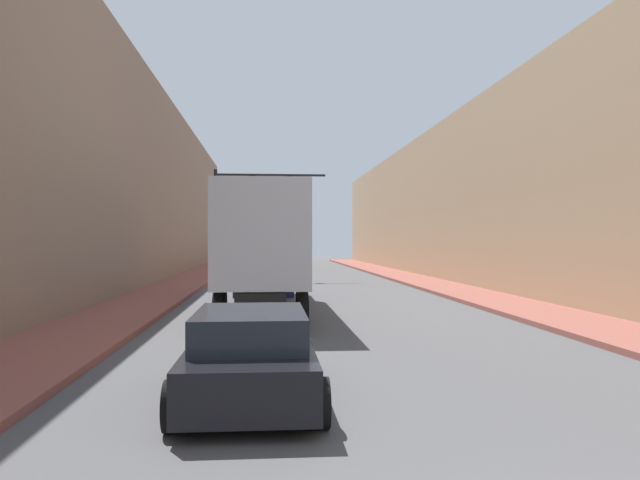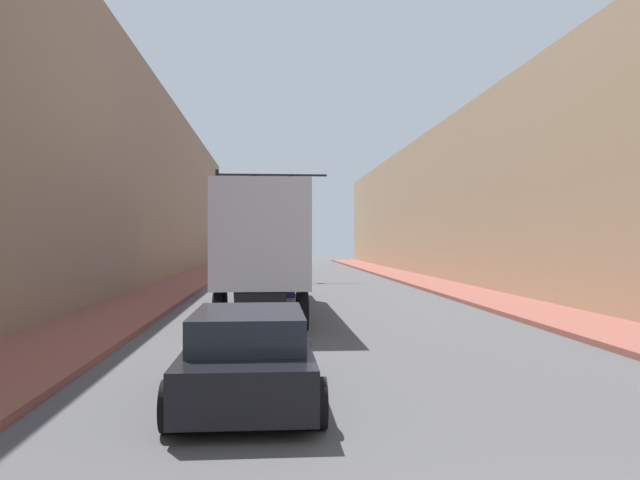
{
  "view_description": "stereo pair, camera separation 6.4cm",
  "coord_description": "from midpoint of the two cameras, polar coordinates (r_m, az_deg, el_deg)",
  "views": [
    {
      "loc": [
        -1.98,
        -2.76,
        2.33
      ],
      "look_at": [
        -0.65,
        13.24,
        2.35
      ],
      "focal_mm": 35.0,
      "sensor_mm": 36.0,
      "label": 1
    },
    {
      "loc": [
        -1.92,
        -2.76,
        2.33
      ],
      "look_at": [
        -0.65,
        13.24,
        2.35
      ],
      "focal_mm": 35.0,
      "sensor_mm": 36.0,
      "label": 2
    }
  ],
  "objects": [
    {
      "name": "sidewalk_right",
      "position": [
        33.92,
        9.77,
        -3.9
      ],
      "size": [
        2.69,
        80.0,
        0.15
      ],
      "color": "brown",
      "rests_on": "ground"
    },
    {
      "name": "sidewalk_left",
      "position": [
        33.16,
        -12.73,
        -3.98
      ],
      "size": [
        2.69,
        80.0,
        0.15
      ],
      "color": "brown",
      "rests_on": "ground"
    },
    {
      "name": "building_right",
      "position": [
        35.26,
        16.63,
        3.62
      ],
      "size": [
        6.0,
        80.0,
        9.21
      ],
      "color": "tan",
      "rests_on": "ground"
    },
    {
      "name": "building_left",
      "position": [
        34.1,
        -20.0,
        5.2
      ],
      "size": [
        6.0,
        80.0,
        10.94
      ],
      "color": "#846B56",
      "rests_on": "ground"
    },
    {
      "name": "semi_truck",
      "position": [
        21.27,
        -5.35,
        -0.39
      ],
      "size": [
        2.49,
        12.73,
        3.89
      ],
      "color": "silver",
      "rests_on": "ground"
    },
    {
      "name": "sedan_car",
      "position": [
        9.38,
        -6.53,
        -10.48
      ],
      "size": [
        2.01,
        4.36,
        1.32
      ],
      "color": "black",
      "rests_on": "ground"
    },
    {
      "name": "traffic_signal_gantry",
      "position": [
        36.77,
        -7.21,
        3.3
      ],
      "size": [
        6.52,
        0.35,
        6.5
      ],
      "color": "black",
      "rests_on": "ground"
    }
  ]
}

